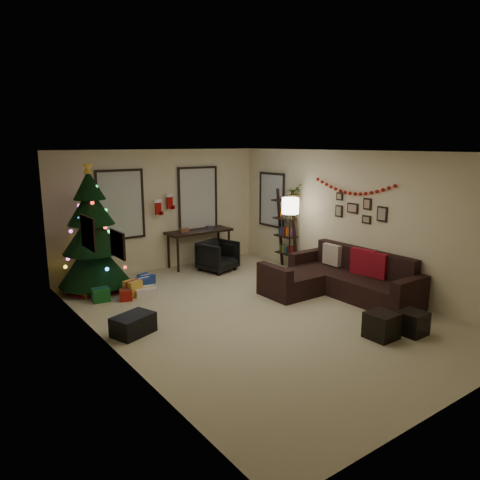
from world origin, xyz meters
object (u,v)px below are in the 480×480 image
Objects in this scene: sofa at (339,281)px; bookshelf at (286,231)px; desk_chair at (218,256)px; christmas_tree at (92,237)px; desk at (199,234)px.

sofa is 1.46× the size of bookshelf.
sofa is at bearing -102.61° from bookshelf.
bookshelf is at bearing -44.30° from desk_chair.
christmas_tree is 1.63× the size of desk.
desk_chair is at bearing -82.06° from desk.
sofa is at bearing -39.77° from christmas_tree.
sofa reaches higher than desk_chair.
desk_chair is at bearing 108.72° from sofa.
desk_chair is (-0.93, 2.76, 0.07)m from sofa.
bookshelf is (0.45, 2.02, 0.61)m from sofa.
christmas_tree is 3.69× the size of desk_chair.
sofa is 1.70× the size of desk.
desk is (-1.02, 3.41, 0.47)m from sofa.
christmas_tree reaches higher than desk.
christmas_tree reaches higher than sofa.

